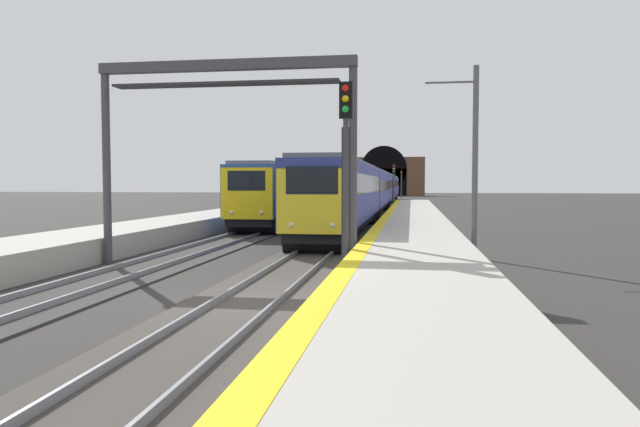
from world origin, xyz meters
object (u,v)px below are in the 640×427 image
at_px(train_adjacent_platform, 306,189).
at_px(railway_signal_far, 401,182).
at_px(overhead_signal_gantry, 225,110).
at_px(catenary_mast_near, 474,160).
at_px(train_main_approaching, 377,188).
at_px(railway_signal_near, 346,162).
at_px(railway_signal_mid, 394,182).

bearing_deg(train_adjacent_platform, railway_signal_far, 172.41).
xyz_separation_m(overhead_signal_gantry, catenary_mast_near, (3.44, -8.57, -1.61)).
distance_m(overhead_signal_gantry, catenary_mast_near, 9.37).
xyz_separation_m(train_main_approaching, train_adjacent_platform, (-15.14, 5.02, 0.03)).
relative_size(railway_signal_near, catenary_mast_near, 0.80).
distance_m(train_main_approaching, railway_signal_far, 48.60).
xyz_separation_m(railway_signal_mid, railway_signal_far, (48.56, 0.00, 0.11)).
distance_m(railway_signal_near, railway_signal_far, 95.45).
bearing_deg(railway_signal_near, train_main_approaching, -177.75).
height_order(railway_signal_mid, overhead_signal_gantry, overhead_signal_gantry).
bearing_deg(train_main_approaching, railway_signal_mid, 90.16).
distance_m(train_main_approaching, railway_signal_mid, 1.96).
distance_m(train_adjacent_platform, railway_signal_mid, 16.64).
bearing_deg(train_main_approaching, train_adjacent_platform, -18.32).
relative_size(railway_signal_mid, railway_signal_far, 0.93).
bearing_deg(overhead_signal_gantry, railway_signal_mid, -5.55).
bearing_deg(catenary_mast_near, train_adjacent_platform, 22.96).
height_order(railway_signal_far, overhead_signal_gantry, overhead_signal_gantry).
height_order(train_main_approaching, overhead_signal_gantry, overhead_signal_gantry).
distance_m(train_adjacent_platform, railway_signal_near, 32.50).
relative_size(train_main_approaching, railway_signal_near, 14.59).
xyz_separation_m(railway_signal_far, overhead_signal_gantry, (-93.28, 4.35, 2.23)).
bearing_deg(railway_signal_mid, overhead_signal_gantry, -5.55).
bearing_deg(overhead_signal_gantry, train_main_approaching, -3.21).
xyz_separation_m(train_adjacent_platform, railway_signal_mid, (15.15, -6.86, 0.66)).
height_order(train_adjacent_platform, railway_signal_mid, train_adjacent_platform).
bearing_deg(railway_signal_near, railway_signal_far, -180.00).
bearing_deg(railway_signal_far, railway_signal_near, 0.00).
xyz_separation_m(train_main_approaching, railway_signal_far, (48.56, -1.84, 0.80)).
distance_m(train_main_approaching, catenary_mast_near, 41.75).
relative_size(railway_signal_near, railway_signal_mid, 1.18).
bearing_deg(catenary_mast_near, train_main_approaching, 8.35).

